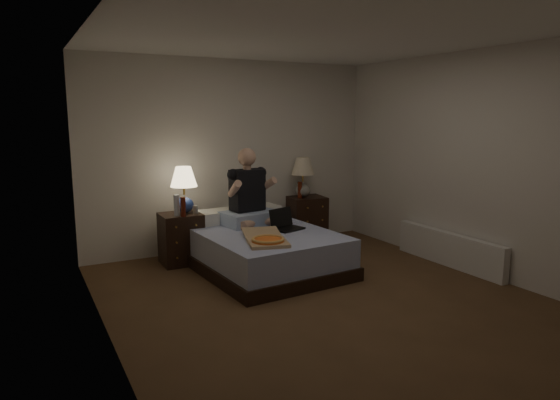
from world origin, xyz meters
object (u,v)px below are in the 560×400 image
water_bottle (177,205)px  person (249,187)px  nightstand_right (306,219)px  radiator (449,249)px  pizza_box (268,241)px  soda_can (196,210)px  nightstand_left (181,239)px  beer_bottle_right (300,190)px  lamp_left (184,190)px  beer_bottle_left (183,207)px  lamp_right (303,177)px  bed (263,250)px  laptop (288,220)px

water_bottle → person: size_ratio=0.27×
nightstand_right → radiator: bearing=-57.5°
water_bottle → pizza_box: water_bottle is taller
soda_can → person: size_ratio=0.11×
nightstand_left → beer_bottle_right: beer_bottle_right is taller
nightstand_right → lamp_left: size_ratio=1.14×
beer_bottle_left → nightstand_right: bearing=12.2°
lamp_right → person: (-1.06, -0.52, 0.01)m
nightstand_right → beer_bottle_left: size_ratio=2.78×
beer_bottle_left → beer_bottle_right: beer_bottle_right is taller
nightstand_right → lamp_right: size_ratio=1.14×
bed → water_bottle: bearing=141.7°
nightstand_right → beer_bottle_left: 2.01m
water_bottle → soda_can: 0.24m
lamp_left → person: person is taller
lamp_right → pizza_box: lamp_right is taller
beer_bottle_right → person: person is taller
person → radiator: 2.51m
beer_bottle_left → beer_bottle_right: size_ratio=1.00×
nightstand_left → lamp_left: bearing=28.9°
bed → radiator: 2.23m
lamp_left → soda_can: bearing=-57.0°
nightstand_right → pizza_box: nightstand_right is taller
radiator → nightstand_right: bearing=116.1°
soda_can → radiator: (2.64, -1.49, -0.46)m
water_bottle → laptop: size_ratio=0.74×
nightstand_left → soda_can: (0.16, -0.10, 0.36)m
water_bottle → beer_bottle_right: (1.84, 0.29, 0.02)m
beer_bottle_right → pizza_box: size_ratio=0.30×
person → radiator: bearing=-41.3°
water_bottle → lamp_left: bearing=46.1°
lamp_left → radiator: size_ratio=0.35×
nightstand_right → beer_bottle_right: bearing=-155.8°
lamp_right → bed: bearing=-139.7°
soda_can → beer_bottle_right: bearing=10.2°
bed → pizza_box: bearing=-114.8°
beer_bottle_right → nightstand_right: bearing=17.9°
beer_bottle_left → water_bottle: bearing=124.0°
soda_can → pizza_box: 1.23m
laptop → bed: bearing=145.9°
beer_bottle_left → pizza_box: (0.56, -1.07, -0.23)m
soda_can → pizza_box: bearing=-71.4°
water_bottle → beer_bottle_left: bearing=-56.0°
lamp_right → nightstand_right: bearing=0.0°
lamp_right → beer_bottle_right: bearing=-148.8°
water_bottle → pizza_box: bearing=-61.8°
nightstand_right → beer_bottle_right: 0.46m
beer_bottle_right → water_bottle: bearing=-170.9°
lamp_right → laptop: (-0.79, -1.00, -0.34)m
radiator → laptop: bearing=154.7°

